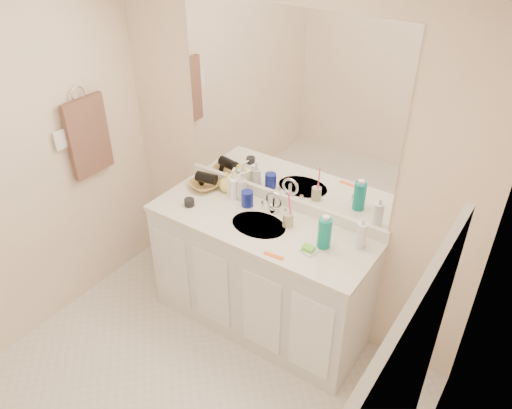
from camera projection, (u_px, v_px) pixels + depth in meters
The scene contains 25 objects.
wall_back at pixel (284, 162), 3.20m from camera, with size 2.60×0.02×2.40m, color beige.
vanity_cabinet at pixel (260, 277), 3.44m from camera, with size 1.50×0.55×0.85m, color silver.
countertop at pixel (260, 225), 3.20m from camera, with size 1.52×0.57×0.03m, color silver.
backsplash at pixel (282, 200), 3.35m from camera, with size 1.52×0.03×0.08m, color white.
sink_basin at pixel (259, 226), 3.18m from camera, with size 0.37×0.37×0.02m, color beige.
faucet at pixel (274, 205), 3.27m from camera, with size 0.02×0.02×0.11m, color silver.
mirror at pixel (286, 110), 3.00m from camera, with size 1.48×0.01×1.20m, color white.
blue_mug at pixel (247, 199), 3.33m from camera, with size 0.08×0.08×0.11m, color navy.
tan_cup at pixel (288, 220), 3.14m from camera, with size 0.07×0.07×0.09m, color tan.
toothbrush at pixel (290, 206), 3.08m from camera, with size 0.01×0.01×0.20m, color #FF436E.
mouthwash_bottle at pixel (325, 233), 2.94m from camera, with size 0.08×0.08×0.19m, color #0A8276.
clear_pump_bottle at pixel (361, 235), 2.94m from camera, with size 0.06×0.06×0.17m, color white.
soap_dish at pixel (308, 251), 2.94m from camera, with size 0.10×0.08×0.01m, color white.
green_soap at pixel (308, 248), 2.93m from camera, with size 0.07×0.05×0.02m, color #65C42F.
orange_comb at pixel (274, 256), 2.91m from camera, with size 0.13×0.03×0.01m, color #FF5D1A.
dark_jar at pixel (189, 202), 3.35m from camera, with size 0.07×0.07×0.05m, color black.
extra_white_bottle at pixel (233, 190), 3.39m from camera, with size 0.05×0.05×0.15m, color white.
soap_bottle_white at pixel (242, 186), 3.38m from camera, with size 0.08×0.08×0.20m, color silver.
soap_bottle_cream at pixel (234, 181), 3.45m from camera, with size 0.09×0.09×0.19m, color #F3F0C6.
soap_bottle_yellow at pixel (227, 182), 3.48m from camera, with size 0.11×0.11×0.14m, color #F6DF5F.
wicker_basket at pixel (205, 185), 3.54m from camera, with size 0.21×0.21×0.05m, color #A57F42.
hair_dryer at pixel (206, 178), 3.49m from camera, with size 0.07×0.07×0.15m, color black.
towel_ring at pixel (78, 94), 3.25m from camera, with size 0.11×0.11×0.01m, color silver.
hand_towel at pixel (88, 137), 3.40m from camera, with size 0.04×0.32×0.55m, color #452C25.
switch_plate at pixel (60, 140), 3.25m from camera, with size 0.01×0.09×0.13m, color white.
Camera 1 is at (1.44, -1.14, 2.73)m, focal length 35.00 mm.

